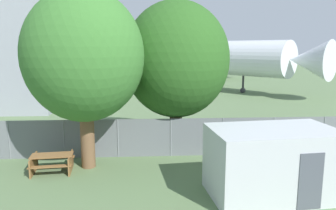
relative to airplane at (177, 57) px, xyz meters
The scene contains 6 objects.
perimeter_fence 30.22m from the airplane, 95.65° to the right, with size 56.07×0.07×1.87m.
airplane is the anchor object (origin of this frame).
portable_cabin 34.52m from the airplane, 89.42° to the right, with size 4.65×3.03×2.45m.
picnic_bench_near_cabin 32.90m from the airplane, 104.38° to the right, with size 1.85×1.57×0.76m.
tree_near_hangar 28.96m from the airplane, 95.20° to the right, with size 5.28×5.28×7.54m.
tree_left_of_cabin 31.91m from the airplane, 102.12° to the right, with size 5.06×5.06×7.67m.
Camera 1 is at (-1.05, -4.22, 5.23)m, focal length 35.00 mm.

